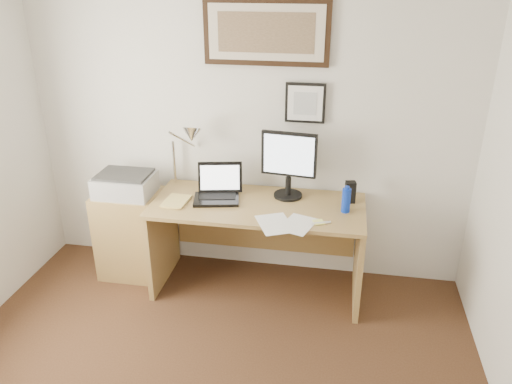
% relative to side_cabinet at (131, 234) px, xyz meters
% --- Properties ---
extents(wall_back, '(3.50, 0.02, 2.50)m').
position_rel_side_cabinet_xyz_m(wall_back, '(0.92, 0.32, 0.89)').
color(wall_back, silver).
rests_on(wall_back, ground).
extents(side_cabinet, '(0.50, 0.40, 0.73)m').
position_rel_side_cabinet_xyz_m(side_cabinet, '(0.00, 0.00, 0.00)').
color(side_cabinet, olive).
rests_on(side_cabinet, floor).
extents(water_bottle, '(0.06, 0.06, 0.18)m').
position_rel_side_cabinet_xyz_m(water_bottle, '(1.72, -0.06, 0.48)').
color(water_bottle, '#0D30B5').
rests_on(water_bottle, desk).
extents(bottle_cap, '(0.03, 0.03, 0.02)m').
position_rel_side_cabinet_xyz_m(bottle_cap, '(1.72, -0.06, 0.58)').
color(bottle_cap, '#0D30B5').
rests_on(bottle_cap, water_bottle).
extents(speaker, '(0.09, 0.08, 0.17)m').
position_rel_side_cabinet_xyz_m(speaker, '(1.75, 0.11, 0.47)').
color(speaker, black).
rests_on(speaker, desk).
extents(paper_sheet_a, '(0.33, 0.37, 0.00)m').
position_rel_side_cabinet_xyz_m(paper_sheet_a, '(1.24, -0.34, 0.39)').
color(paper_sheet_a, white).
rests_on(paper_sheet_a, desk).
extents(paper_sheet_b, '(0.28, 0.34, 0.00)m').
position_rel_side_cabinet_xyz_m(paper_sheet_b, '(1.40, -0.33, 0.39)').
color(paper_sheet_b, white).
rests_on(paper_sheet_b, desk).
extents(sticky_pad, '(0.09, 0.09, 0.01)m').
position_rel_side_cabinet_xyz_m(sticky_pad, '(1.54, -0.28, 0.39)').
color(sticky_pad, '#F9FF78').
rests_on(sticky_pad, desk).
extents(marker_pen, '(0.14, 0.06, 0.02)m').
position_rel_side_cabinet_xyz_m(marker_pen, '(1.56, -0.29, 0.39)').
color(marker_pen, white).
rests_on(marker_pen, desk).
extents(book, '(0.19, 0.25, 0.02)m').
position_rel_side_cabinet_xyz_m(book, '(0.37, -0.12, 0.39)').
color(book, '#DABF66').
rests_on(book, desk).
extents(desk, '(1.60, 0.70, 0.75)m').
position_rel_side_cabinet_xyz_m(desk, '(1.07, 0.04, 0.15)').
color(desk, olive).
rests_on(desk, floor).
extents(laptop, '(0.38, 0.36, 0.26)m').
position_rel_side_cabinet_xyz_m(laptop, '(0.75, 0.00, 0.44)').
color(laptop, black).
rests_on(laptop, desk).
extents(lcd_monitor, '(0.42, 0.22, 0.52)m').
position_rel_side_cabinet_xyz_m(lcd_monitor, '(1.28, 0.12, 0.68)').
color(lcd_monitor, black).
rests_on(lcd_monitor, desk).
extents(printer, '(0.44, 0.34, 0.18)m').
position_rel_side_cabinet_xyz_m(printer, '(0.00, -0.01, 0.45)').
color(printer, '#A7A7AA').
rests_on(printer, side_cabinet).
extents(desk_lamp, '(0.29, 0.27, 0.53)m').
position_rel_side_cabinet_xyz_m(desk_lamp, '(0.51, 0.13, 0.82)').
color(desk_lamp, silver).
rests_on(desk_lamp, desk).
extents(picture_large, '(0.92, 0.04, 0.47)m').
position_rel_side_cabinet_xyz_m(picture_large, '(1.07, 0.29, 1.59)').
color(picture_large, black).
rests_on(picture_large, wall_back).
extents(picture_small, '(0.30, 0.03, 0.30)m').
position_rel_side_cabinet_xyz_m(picture_small, '(1.37, 0.29, 1.09)').
color(picture_small, black).
rests_on(picture_small, wall_back).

